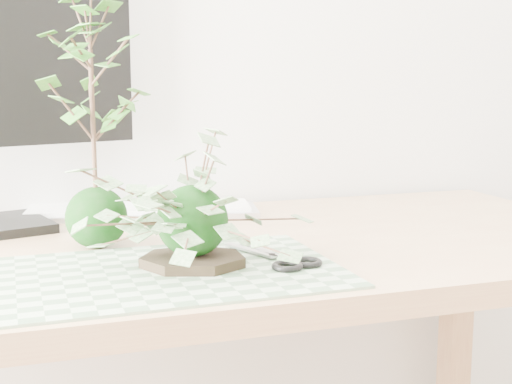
% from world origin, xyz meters
% --- Properties ---
extents(desk, '(1.60, 0.70, 0.74)m').
position_xyz_m(desk, '(-0.09, 1.23, 0.65)').
color(desk, tan).
rests_on(desk, ground_plane).
extents(cutting_mat, '(0.50, 0.34, 0.00)m').
position_xyz_m(cutting_mat, '(-0.16, 1.06, 0.74)').
color(cutting_mat, '#50704F').
rests_on(cutting_mat, desk).
extents(stone_dish, '(0.20, 0.20, 0.01)m').
position_xyz_m(stone_dish, '(-0.12, 1.08, 0.75)').
color(stone_dish, black).
rests_on(stone_dish, cutting_mat).
extents(ivy_kokedama, '(0.33, 0.33, 0.21)m').
position_xyz_m(ivy_kokedama, '(-0.12, 1.08, 0.86)').
color(ivy_kokedama, black).
rests_on(ivy_kokedama, stone_dish).
extents(maple_kokedama, '(0.30, 0.30, 0.43)m').
position_xyz_m(maple_kokedama, '(-0.24, 1.25, 1.04)').
color(maple_kokedama, black).
rests_on(maple_kokedama, desk).
extents(keyboard, '(0.50, 0.23, 0.02)m').
position_xyz_m(keyboard, '(-0.13, 1.52, 0.75)').
color(keyboard, silver).
rests_on(keyboard, desk).
extents(scissors, '(0.10, 0.20, 0.01)m').
position_xyz_m(scissors, '(0.01, 1.05, 0.75)').
color(scissors, gray).
rests_on(scissors, cutting_mat).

